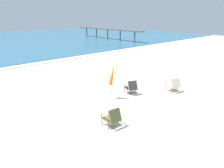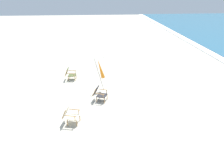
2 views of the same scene
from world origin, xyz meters
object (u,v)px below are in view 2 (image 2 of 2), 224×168
at_px(beach_chair_back_right, 99,93).
at_px(beach_chair_front_right, 70,74).
at_px(beach_chair_front_left, 70,115).
at_px(umbrella_furled_orange, 100,69).

height_order(beach_chair_back_right, beach_chair_front_right, beach_chair_front_right).
bearing_deg(beach_chair_front_left, umbrella_furled_orange, 155.54).
bearing_deg(umbrella_furled_orange, beach_chair_front_right, -132.61).
relative_size(beach_chair_back_right, umbrella_furled_orange, 0.43).
bearing_deg(beach_chair_front_right, umbrella_furled_orange, 47.39).
bearing_deg(umbrella_furled_orange, beach_chair_front_left, -24.46).
distance_m(beach_chair_back_right, beach_chair_front_right, 3.62).
bearing_deg(umbrella_furled_orange, beach_chair_back_right, -6.20).
bearing_deg(beach_chair_front_left, beach_chair_back_right, 146.27).
relative_size(beach_chair_front_left, umbrella_furled_orange, 0.40).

